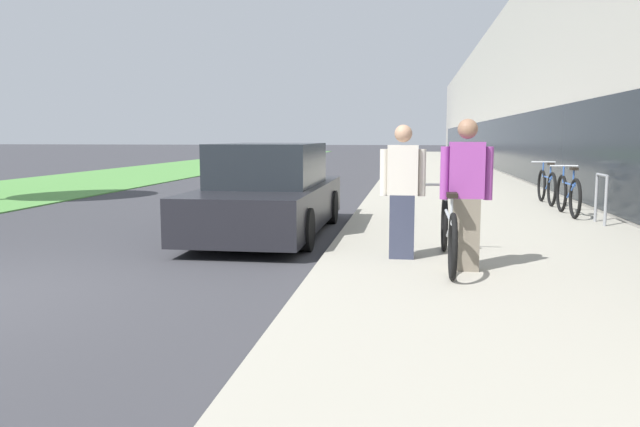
{
  "coord_description": "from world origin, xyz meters",
  "views": [
    {
      "loc": [
        4.48,
        -5.26,
        1.57
      ],
      "look_at": [
        1.88,
        12.55,
        -0.66
      ],
      "focal_mm": 35.0,
      "sensor_mm": 36.0,
      "label": 1
    }
  ],
  "objects_px": {
    "person_bystander": "(402,192)",
    "cruiser_bike_nearest": "(568,195)",
    "tandem_bicycle": "(448,232)",
    "cruiser_bike_middle": "(547,186)",
    "person_rider": "(466,195)",
    "bike_rack_hoop": "(601,193)",
    "parked_sedan_curbside": "(270,194)"
  },
  "relations": [
    {
      "from": "tandem_bicycle",
      "to": "cruiser_bike_middle",
      "type": "bearing_deg",
      "value": 70.16
    },
    {
      "from": "bike_rack_hoop",
      "to": "person_bystander",
      "type": "bearing_deg",
      "value": -133.13
    },
    {
      "from": "tandem_bicycle",
      "to": "person_bystander",
      "type": "bearing_deg",
      "value": 150.85
    },
    {
      "from": "person_rider",
      "to": "cruiser_bike_middle",
      "type": "relative_size",
      "value": 0.94
    },
    {
      "from": "tandem_bicycle",
      "to": "person_bystander",
      "type": "relative_size",
      "value": 1.46
    },
    {
      "from": "tandem_bicycle",
      "to": "cruiser_bike_middle",
      "type": "height_order",
      "value": "cruiser_bike_middle"
    },
    {
      "from": "bike_rack_hoop",
      "to": "cruiser_bike_nearest",
      "type": "distance_m",
      "value": 1.17
    },
    {
      "from": "tandem_bicycle",
      "to": "person_rider",
      "type": "bearing_deg",
      "value": -60.48
    },
    {
      "from": "bike_rack_hoop",
      "to": "cruiser_bike_nearest",
      "type": "height_order",
      "value": "cruiser_bike_nearest"
    },
    {
      "from": "cruiser_bike_middle",
      "to": "person_bystander",
      "type": "bearing_deg",
      "value": -114.57
    },
    {
      "from": "person_bystander",
      "to": "cruiser_bike_nearest",
      "type": "relative_size",
      "value": 0.91
    },
    {
      "from": "person_bystander",
      "to": "cruiser_bike_nearest",
      "type": "bearing_deg",
      "value": 56.93
    },
    {
      "from": "person_bystander",
      "to": "cruiser_bike_nearest",
      "type": "height_order",
      "value": "person_bystander"
    },
    {
      "from": "cruiser_bike_middle",
      "to": "parked_sedan_curbside",
      "type": "distance_m",
      "value": 6.8
    },
    {
      "from": "bike_rack_hoop",
      "to": "cruiser_bike_nearest",
      "type": "xyz_separation_m",
      "value": [
        -0.26,
        1.14,
        -0.13
      ]
    },
    {
      "from": "cruiser_bike_nearest",
      "to": "cruiser_bike_middle",
      "type": "bearing_deg",
      "value": 89.29
    },
    {
      "from": "person_rider",
      "to": "bike_rack_hoop",
      "type": "height_order",
      "value": "person_rider"
    },
    {
      "from": "cruiser_bike_nearest",
      "to": "cruiser_bike_middle",
      "type": "xyz_separation_m",
      "value": [
        0.03,
        2.02,
        -0.0
      ]
    },
    {
      "from": "cruiser_bike_middle",
      "to": "person_rider",
      "type": "bearing_deg",
      "value": -107.96
    },
    {
      "from": "person_rider",
      "to": "cruiser_bike_nearest",
      "type": "height_order",
      "value": "person_rider"
    },
    {
      "from": "tandem_bicycle",
      "to": "person_rider",
      "type": "height_order",
      "value": "person_rider"
    },
    {
      "from": "person_rider",
      "to": "bike_rack_hoop",
      "type": "xyz_separation_m",
      "value": [
        2.57,
        4.07,
        -0.32
      ]
    },
    {
      "from": "person_bystander",
      "to": "cruiser_bike_nearest",
      "type": "distance_m",
      "value": 5.53
    },
    {
      "from": "parked_sedan_curbside",
      "to": "cruiser_bike_nearest",
      "type": "bearing_deg",
      "value": 24.86
    },
    {
      "from": "cruiser_bike_nearest",
      "to": "bike_rack_hoop",
      "type": "bearing_deg",
      "value": -77.27
    },
    {
      "from": "person_bystander",
      "to": "bike_rack_hoop",
      "type": "height_order",
      "value": "person_bystander"
    },
    {
      "from": "person_bystander",
      "to": "cruiser_bike_middle",
      "type": "bearing_deg",
      "value": 65.43
    },
    {
      "from": "tandem_bicycle",
      "to": "parked_sedan_curbside",
      "type": "height_order",
      "value": "parked_sedan_curbside"
    },
    {
      "from": "tandem_bicycle",
      "to": "bike_rack_hoop",
      "type": "bearing_deg",
      "value": 54.15
    },
    {
      "from": "cruiser_bike_nearest",
      "to": "cruiser_bike_middle",
      "type": "relative_size",
      "value": 1.0
    },
    {
      "from": "cruiser_bike_nearest",
      "to": "parked_sedan_curbside",
      "type": "height_order",
      "value": "parked_sedan_curbside"
    },
    {
      "from": "person_bystander",
      "to": "parked_sedan_curbside",
      "type": "distance_m",
      "value": 3.11
    }
  ]
}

